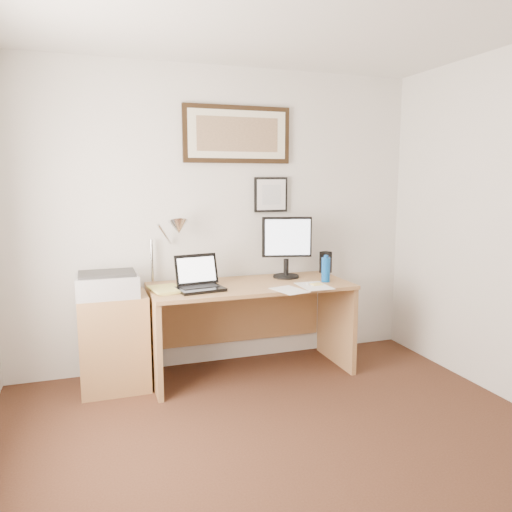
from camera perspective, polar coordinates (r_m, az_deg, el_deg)
name	(u,v)px	position (r m, az deg, el deg)	size (l,w,h in m)	color
floor	(322,493)	(2.84, 7.60, -25.23)	(4.00, 4.00, 0.00)	#3F2316
wall_back	(220,219)	(4.25, -4.14, 4.26)	(3.50, 0.02, 2.50)	silver
side_cabinet	(114,342)	(3.97, -15.90, -9.44)	(0.50, 0.40, 0.73)	olive
water_bottle	(326,270)	(4.12, 7.98, -1.55)	(0.07, 0.07, 0.20)	#0C4EA2
bottle_cap	(326,256)	(4.10, 8.01, -0.03)	(0.04, 0.04, 0.02)	#0C4EA2
speaker	(326,262)	(4.51, 7.96, -0.71)	(0.08, 0.07, 0.19)	black
paper_sheet_a	(289,290)	(3.80, 3.83, -3.91)	(0.20, 0.28, 0.00)	white
paper_sheet_b	(314,286)	(3.95, 6.64, -3.42)	(0.22, 0.31, 0.00)	white
sticky_pad	(316,284)	(4.00, 6.91, -3.21)	(0.09, 0.09, 0.01)	#FFE578
marker_pen	(313,283)	(4.03, 6.59, -3.11)	(0.02, 0.02, 0.14)	white
book	(152,291)	(3.79, -11.78, -3.93)	(0.22, 0.30, 0.02)	#D3CC63
desk	(247,310)	(4.14, -1.00, -6.17)	(1.60, 0.70, 0.75)	olive
laptop	(199,282)	(3.83, -6.53, -2.96)	(0.37, 0.34, 0.26)	black
lcd_monitor	(287,244)	(4.22, 3.53, 1.38)	(0.42, 0.22, 0.52)	black
printer	(107,284)	(3.83, -16.63, -3.14)	(0.44, 0.34, 0.18)	#ABACAE
desk_lamp	(176,230)	(3.98, -9.14, 2.96)	(0.29, 0.27, 0.53)	silver
picture_large	(237,134)	(4.26, -2.14, 13.71)	(0.92, 0.04, 0.47)	black
picture_small	(271,195)	(4.35, 1.71, 7.02)	(0.30, 0.03, 0.30)	black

